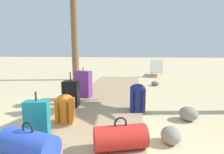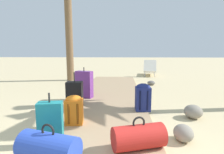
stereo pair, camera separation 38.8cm
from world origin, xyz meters
name	(u,v)px [view 1 (the left image)]	position (x,y,z in m)	size (l,w,h in m)	color
ground_plane	(104,108)	(0.00, 2.94, 0.00)	(60.00, 60.00, 0.00)	#CCB789
boardwalk	(108,98)	(0.00, 3.68, 0.04)	(1.70, 7.36, 0.08)	tan
suitcase_purple	(83,84)	(-0.65, 3.57, 0.42)	(0.48, 0.32, 0.79)	#6B2D84
suitcase_teal	(37,120)	(-0.65, 1.23, 0.35)	(0.35, 0.22, 0.66)	#197A7F
duffel_bag_blue	(29,145)	(-0.48, 0.73, 0.25)	(0.72, 0.50, 0.44)	#2847B7
backpack_navy	(138,97)	(0.75, 2.57, 0.37)	(0.31, 0.27, 0.56)	navy
backpack_orange	(65,108)	(-0.47, 1.81, 0.34)	(0.31, 0.26, 0.49)	orange
suitcase_black	(71,94)	(-0.69, 2.72, 0.36)	(0.34, 0.24, 0.76)	black
duffel_bag_red	(120,137)	(0.52, 1.07, 0.23)	(0.71, 0.48, 0.42)	red
lounge_chair	(157,70)	(1.78, 8.45, 0.33)	(0.80, 1.57, 0.82)	white
rock_right_mid	(189,114)	(1.69, 2.38, 0.13)	(0.35, 0.34, 0.26)	gray
rock_right_far	(171,135)	(1.20, 1.45, 0.12)	(0.33, 0.28, 0.24)	gray
rock_right_near	(155,83)	(1.44, 5.81, 0.08)	(0.29, 0.27, 0.17)	slate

